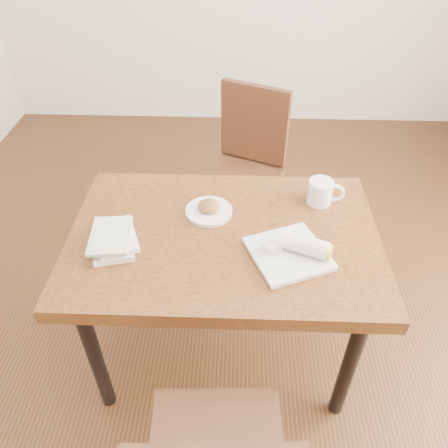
{
  "coord_description": "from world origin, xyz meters",
  "views": [
    {
      "loc": [
        0.05,
        -1.28,
        1.89
      ],
      "look_at": [
        0.0,
        0.0,
        0.8
      ],
      "focal_mm": 35.0,
      "sensor_mm": 36.0,
      "label": 1
    }
  ],
  "objects_px": {
    "table": "(224,249)",
    "plate_burrito": "(294,251)",
    "plate_scone": "(209,209)",
    "book_stack": "(114,239)",
    "chair_far": "(245,160)",
    "coffee_mug": "(321,191)"
  },
  "relations": [
    {
      "from": "chair_far",
      "to": "book_stack",
      "type": "xyz_separation_m",
      "value": [
        -0.51,
        -0.94,
        0.23
      ]
    },
    {
      "from": "chair_far",
      "to": "plate_scone",
      "type": "xyz_separation_m",
      "value": [
        -0.16,
        -0.74,
        0.22
      ]
    },
    {
      "from": "table",
      "to": "coffee_mug",
      "type": "relative_size",
      "value": 7.8
    },
    {
      "from": "table",
      "to": "plate_burrito",
      "type": "xyz_separation_m",
      "value": [
        0.26,
        -0.12,
        0.11
      ]
    },
    {
      "from": "plate_scone",
      "to": "plate_burrito",
      "type": "xyz_separation_m",
      "value": [
        0.33,
        -0.24,
        0.01
      ]
    },
    {
      "from": "table",
      "to": "plate_scone",
      "type": "relative_size",
      "value": 6.24
    },
    {
      "from": "plate_scone",
      "to": "plate_burrito",
      "type": "height_order",
      "value": "plate_burrito"
    },
    {
      "from": "plate_scone",
      "to": "coffee_mug",
      "type": "height_order",
      "value": "coffee_mug"
    },
    {
      "from": "chair_far",
      "to": "plate_scone",
      "type": "relative_size",
      "value": 4.91
    },
    {
      "from": "chair_far",
      "to": "plate_scone",
      "type": "height_order",
      "value": "chair_far"
    },
    {
      "from": "chair_far",
      "to": "plate_scone",
      "type": "bearing_deg",
      "value": -102.09
    },
    {
      "from": "chair_far",
      "to": "plate_burrito",
      "type": "xyz_separation_m",
      "value": [
        0.17,
        -0.98,
        0.23
      ]
    },
    {
      "from": "book_stack",
      "to": "plate_scone",
      "type": "bearing_deg",
      "value": 30.42
    },
    {
      "from": "table",
      "to": "chair_far",
      "type": "relative_size",
      "value": 1.27
    },
    {
      "from": "table",
      "to": "coffee_mug",
      "type": "distance_m",
      "value": 0.48
    },
    {
      "from": "plate_scone",
      "to": "book_stack",
      "type": "xyz_separation_m",
      "value": [
        -0.35,
        -0.2,
        0.01
      ]
    },
    {
      "from": "table",
      "to": "chair_far",
      "type": "bearing_deg",
      "value": 83.99
    },
    {
      "from": "plate_burrito",
      "to": "chair_far",
      "type": "bearing_deg",
      "value": 99.85
    },
    {
      "from": "chair_far",
      "to": "coffee_mug",
      "type": "bearing_deg",
      "value": -64.22
    },
    {
      "from": "chair_far",
      "to": "coffee_mug",
      "type": "relative_size",
      "value": 6.13
    },
    {
      "from": "plate_scone",
      "to": "book_stack",
      "type": "distance_m",
      "value": 0.4
    },
    {
      "from": "chair_far",
      "to": "book_stack",
      "type": "bearing_deg",
      "value": -118.23
    }
  ]
}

